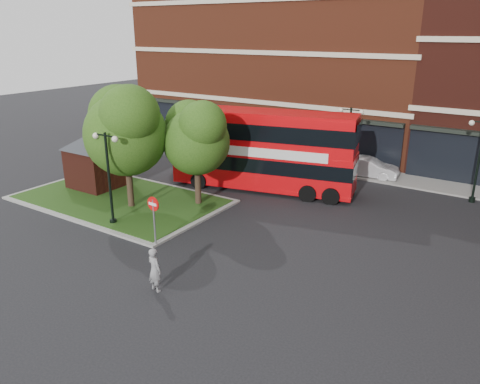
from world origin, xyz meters
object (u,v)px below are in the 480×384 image
Objects in this scene: bus at (263,145)px; car_silver at (238,152)px; woman at (155,270)px; car_white at (368,167)px.

car_silver is at bearing 123.70° from bus.
car_silver is at bearing -54.88° from woman.
woman is 19.67m from car_silver.
bus is 6.50× the size of woman.
car_white is (4.87, 6.29, -2.23)m from bus.
woman is at bearing 168.50° from car_white.
bus is at bearing -66.42° from woman.
woman is 0.44× the size of car_white.
woman reaches higher than car_white.
bus is at bearing 136.62° from car_white.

